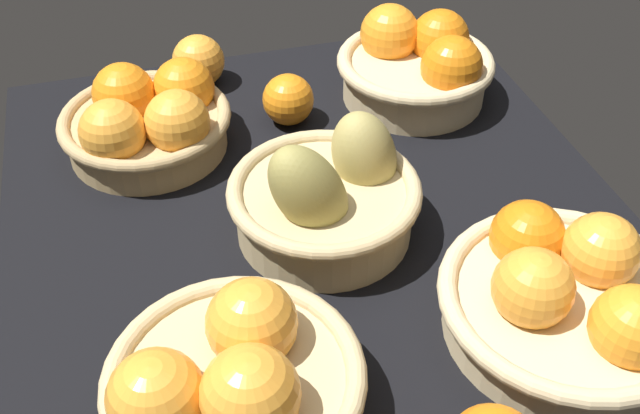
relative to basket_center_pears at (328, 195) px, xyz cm
name	(u,v)px	position (x,y,z in cm)	size (l,w,h in cm)	color
market_tray	(324,239)	(0.26, -0.49, -6.44)	(84.00, 72.00, 3.00)	black
basket_center_pears	(328,195)	(0.00, 0.00, 0.00)	(21.60, 21.60, 15.48)	tan
basket_near_right	(231,383)	(21.60, -15.02, -0.17)	(22.96, 22.96, 12.07)	tan
basket_near_left	(148,120)	(-20.98, -17.65, -0.48)	(21.91, 21.91, 10.52)	tan
basket_far_right	(567,297)	(20.41, 18.16, -0.63)	(25.16, 25.16, 11.03)	#D3BC8C
basket_far_left	(419,64)	(-23.67, 20.19, 0.01)	(21.90, 21.90, 11.91)	#D3BC8C
loose_orange_front_gap	(288,100)	(-22.16, 0.97, -1.47)	(6.94, 6.94, 6.94)	orange
loose_orange_side_gap	(198,61)	(-35.13, -9.08, -1.19)	(7.50, 7.50, 7.50)	#F49E33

